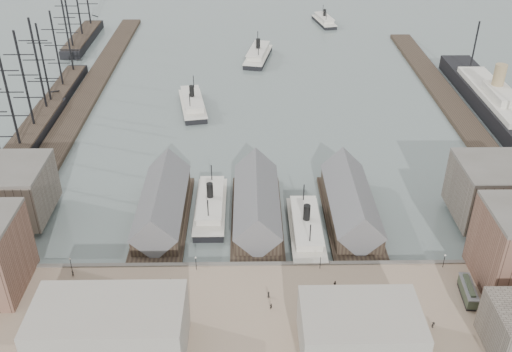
{
  "coord_description": "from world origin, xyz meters",
  "views": [
    {
      "loc": [
        -2.11,
        -113.54,
        92.97
      ],
      "look_at": [
        0.0,
        30.0,
        6.0
      ],
      "focal_mm": 40.0,
      "sensor_mm": 36.0,
      "label": 1
    }
  ],
  "objects_px": {
    "ferry_docked_west": "(211,205)",
    "horse_cart_left": "(93,290)",
    "horse_cart_right": "(380,314)",
    "horse_cart_center": "(168,302)",
    "ocean_steamer": "(494,102)",
    "tram": "(468,292)"
  },
  "relations": [
    {
      "from": "horse_cart_right",
      "to": "horse_cart_center",
      "type": "bearing_deg",
      "value": 88.08
    },
    {
      "from": "ferry_docked_west",
      "to": "ocean_steamer",
      "type": "bearing_deg",
      "value": 32.3
    },
    {
      "from": "horse_cart_center",
      "to": "ferry_docked_west",
      "type": "bearing_deg",
      "value": -0.23
    },
    {
      "from": "ocean_steamer",
      "to": "horse_cart_center",
      "type": "bearing_deg",
      "value": -136.84
    },
    {
      "from": "ocean_steamer",
      "to": "tram",
      "type": "height_order",
      "value": "ocean_steamer"
    },
    {
      "from": "ferry_docked_west",
      "to": "horse_cart_left",
      "type": "height_order",
      "value": "ferry_docked_west"
    },
    {
      "from": "ferry_docked_west",
      "to": "horse_cart_right",
      "type": "relative_size",
      "value": 6.15
    },
    {
      "from": "ferry_docked_west",
      "to": "ocean_steamer",
      "type": "distance_m",
      "value": 124.23
    },
    {
      "from": "ferry_docked_west",
      "to": "tram",
      "type": "bearing_deg",
      "value": -32.08
    },
    {
      "from": "tram",
      "to": "horse_cart_center",
      "type": "relative_size",
      "value": 1.94
    },
    {
      "from": "ocean_steamer",
      "to": "horse_cart_left",
      "type": "xyz_separation_m",
      "value": [
        -130.13,
        -101.14,
        -1.31
      ]
    },
    {
      "from": "ferry_docked_west",
      "to": "horse_cart_left",
      "type": "relative_size",
      "value": 6.02
    },
    {
      "from": "ferry_docked_west",
      "to": "horse_cart_left",
      "type": "distance_m",
      "value": 42.9
    },
    {
      "from": "ocean_steamer",
      "to": "horse_cart_right",
      "type": "height_order",
      "value": "ocean_steamer"
    },
    {
      "from": "tram",
      "to": "horse_cart_left",
      "type": "xyz_separation_m",
      "value": [
        -85.41,
        3.02,
        -0.95
      ]
    },
    {
      "from": "ferry_docked_west",
      "to": "ocean_steamer",
      "type": "relative_size",
      "value": 0.3
    },
    {
      "from": "tram",
      "to": "horse_cart_left",
      "type": "bearing_deg",
      "value": -177.19
    },
    {
      "from": "ferry_docked_west",
      "to": "horse_cart_center",
      "type": "height_order",
      "value": "ferry_docked_west"
    },
    {
      "from": "ferry_docked_west",
      "to": "horse_cart_center",
      "type": "xyz_separation_m",
      "value": [
        -7.34,
        -38.97,
        0.45
      ]
    },
    {
      "from": "ferry_docked_west",
      "to": "ocean_steamer",
      "type": "xyz_separation_m",
      "value": [
        105.0,
        66.37,
        1.72
      ]
    },
    {
      "from": "horse_cart_right",
      "to": "ferry_docked_west",
      "type": "bearing_deg",
      "value": 45.68
    },
    {
      "from": "ocean_steamer",
      "to": "ferry_docked_west",
      "type": "bearing_deg",
      "value": -147.7
    }
  ]
}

